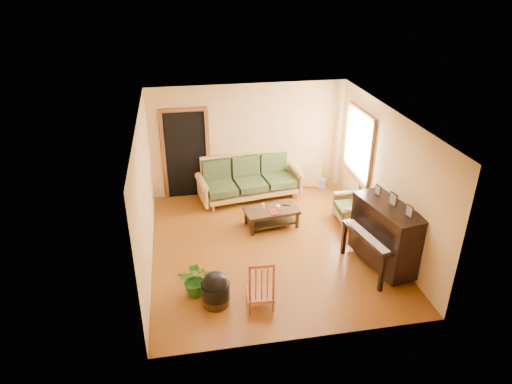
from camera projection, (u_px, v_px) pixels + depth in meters
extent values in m
plane|color=#592B0B|center=(270.00, 246.00, 8.91)|extent=(5.00, 5.00, 0.00)
cube|color=black|center=(186.00, 155.00, 10.41)|extent=(1.08, 0.16, 2.05)
cube|color=white|center=(359.00, 144.00, 9.73)|extent=(0.12, 1.36, 1.46)
cube|color=#A5733C|center=(250.00, 178.00, 10.52)|extent=(2.46, 1.32, 1.00)
cube|color=black|center=(271.00, 217.00, 9.51)|extent=(1.16, 0.74, 0.40)
cube|color=#A5733C|center=(353.00, 204.00, 9.60)|extent=(0.77, 0.81, 0.80)
cube|color=black|center=(385.00, 236.00, 8.06)|extent=(1.08, 1.53, 1.23)
cylinder|color=black|center=(216.00, 292.00, 7.30)|extent=(0.60, 0.60, 0.44)
cube|color=#8F3A1A|center=(260.00, 282.00, 7.16)|extent=(0.45, 0.49, 0.92)
cube|color=gold|center=(312.00, 175.00, 11.13)|extent=(0.48, 0.26, 0.63)
cylinder|color=#2E468C|center=(322.00, 183.00, 11.17)|extent=(0.25, 0.25, 0.24)
imported|color=#215518|center=(196.00, 279.00, 7.48)|extent=(0.65, 0.60, 0.62)
imported|color=maroon|center=(269.00, 213.00, 9.26)|extent=(0.22, 0.26, 0.02)
cylinder|color=white|center=(263.00, 206.00, 9.43)|extent=(0.07, 0.07, 0.11)
cylinder|color=white|center=(278.00, 207.00, 9.45)|extent=(0.11, 0.11, 0.06)
cube|color=black|center=(286.00, 205.00, 9.56)|extent=(0.16, 0.07, 0.02)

